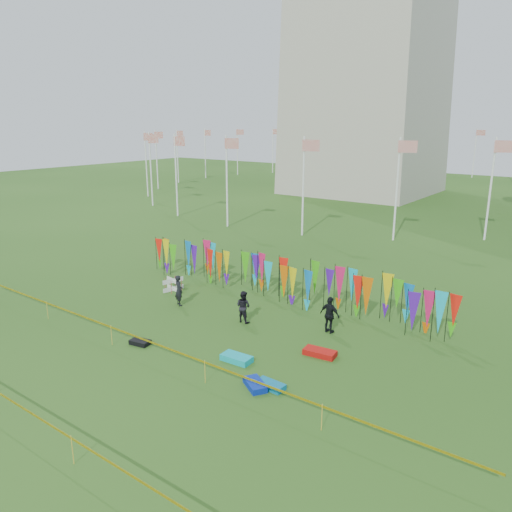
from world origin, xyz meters
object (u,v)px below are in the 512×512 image
Objects in this scene: box_kite at (173,285)px; kite_bag_blue at (255,385)px; kite_bag_red at (320,353)px; kite_bag_teal at (270,385)px; person_right at (330,315)px; kite_bag_turquoise at (237,358)px; person_left at (179,290)px; person_mid at (243,307)px; kite_bag_black at (140,342)px.

kite_bag_blue is (9.89, -5.64, -0.26)m from box_kite.
kite_bag_teal is (-0.16, -3.27, -0.02)m from kite_bag_red.
kite_bag_turquoise is at bearing 76.08° from person_right.
kite_bag_turquoise is at bearing 158.74° from kite_bag_teal.
person_right is at bearing 70.93° from kite_bag_turquoise.
kite_bag_blue is (8.05, -4.26, -0.69)m from person_left.
kite_bag_blue is at bearing 96.99° from person_right.
kite_bag_teal is at bearing -27.28° from box_kite.
kite_bag_turquoise is at bearing -134.87° from kite_bag_red.
person_mid reaches higher than box_kite.
box_kite reaches higher than kite_bag_blue.
person_left is (1.84, -1.37, 0.43)m from box_kite.
person_mid is at bearing 131.95° from kite_bag_blue.
person_right is at bearing -145.24° from person_left.
person_left is 7.01m from kite_bag_turquoise.
kite_bag_turquoise is (6.26, -3.08, -0.68)m from person_left.
kite_bag_red is at bearing -11.11° from box_kite.
kite_bag_turquoise is (8.10, -4.46, -0.25)m from box_kite.
box_kite is 0.61× the size of kite_bag_turquoise.
person_mid is (4.01, 0.23, -0.04)m from person_left.
person_mid is at bearing -153.08° from person_left.
person_mid is at bearing 136.98° from kite_bag_teal.
kite_bag_turquoise reaches higher than kite_bag_teal.
person_right is at bearing -161.58° from person_mid.
person_mid is 4.06m from kite_bag_turquoise.
box_kite is 0.58× the size of kite_bag_red.
person_right reaches higher than kite_bag_teal.
person_mid is at bearing -11.06° from box_kite.
kite_bag_blue reaches higher than kite_bag_black.
box_kite is at bearing -11.49° from person_mid.
person_left is at bearing 2.86° from person_mid.
box_kite is 5.97m from person_mid.
person_right is at bearing 109.43° from kite_bag_red.
kite_bag_turquoise is 2.14m from kite_bag_blue.
box_kite reaches higher than kite_bag_turquoise.
kite_bag_red is at bearing 87.28° from kite_bag_teal.
person_left is 1.05× the size of person_mid.
person_right is at bearing 91.84° from kite_bag_blue.
box_kite is at bearing 150.31° from kite_bag_blue.
person_right reaches higher than person_left.
kite_bag_turquoise is at bearing 16.35° from kite_bag_black.
box_kite is 2.34m from person_left.
person_mid is (5.85, -1.14, 0.39)m from box_kite.
person_left reaches higher than kite_bag_red.
person_mid is 1.81× the size of kite_bag_black.
kite_bag_turquoise is 2.40m from kite_bag_teal.
kite_bag_turquoise is at bearing 177.39° from person_left.
kite_bag_red reaches higher than kite_bag_teal.
kite_bag_black is (3.85, -5.70, -0.28)m from box_kite.
kite_bag_red is at bearing 80.46° from kite_bag_blue.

